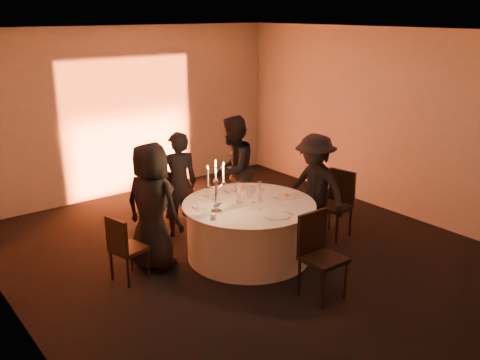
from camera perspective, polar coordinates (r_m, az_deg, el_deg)
floor at (r=7.48m, az=0.94°, el=-8.06°), size 7.00×7.00×0.00m
ceiling at (r=6.74m, az=1.07°, el=15.57°), size 7.00×7.00×0.00m
wall_back at (r=9.88m, az=-11.82°, el=7.13°), size 7.00×0.00×7.00m
wall_left at (r=5.68m, az=-23.43°, el=-1.77°), size 0.00×7.00×7.00m
wall_right at (r=9.09m, az=16.06°, el=5.91°), size 0.00×7.00×7.00m
uplighter_fixture at (r=9.98m, az=-10.54°, el=-1.31°), size 0.25×0.12×0.10m
banquet_table at (r=7.32m, az=0.96°, el=-5.35°), size 1.80×1.80×0.77m
chair_left at (r=6.77m, az=-12.27°, el=-6.87°), size 0.46×0.46×0.86m
chair_back_left at (r=8.45m, az=-8.18°, el=-1.59°), size 0.44×0.44×0.87m
chair_back_right at (r=8.84m, az=-0.69°, el=-0.50°), size 0.52×0.52×0.87m
chair_right at (r=8.07m, az=10.33°, el=-2.08°), size 0.50×0.50×0.99m
chair_front at (r=6.36m, az=8.36°, el=-7.38°), size 0.44×0.44×1.02m
guest_left at (r=6.96m, az=-9.38°, el=-2.81°), size 0.82×0.97×1.68m
guest_back_left at (r=7.93m, az=-6.58°, el=-0.45°), size 0.66×0.53×1.59m
guest_back_right at (r=8.35m, az=-0.74°, el=1.05°), size 1.04×0.96×1.72m
guest_right at (r=7.78m, az=7.95°, el=-0.87°), size 0.71×1.09×1.59m
plate_left at (r=7.08m, az=-3.63°, el=-2.80°), size 0.36×0.25×0.01m
plate_back_left at (r=7.53m, az=-2.62°, el=-1.50°), size 0.35×0.27×0.01m
plate_back_right at (r=7.73m, az=0.36°, el=-0.87°), size 0.35×0.26×0.08m
plate_right at (r=7.45m, az=4.99°, el=-1.68°), size 0.36×0.27×0.08m
plate_front at (r=6.75m, az=4.12°, el=-3.83°), size 0.36×0.29×0.01m
coffee_cup at (r=6.66m, az=-2.88°, el=-3.93°), size 0.11×0.11×0.07m
candelabra at (r=6.80m, az=-2.57°, el=-1.51°), size 0.30×0.14×0.71m
wine_glass_a at (r=7.48m, az=2.11°, el=-0.57°), size 0.07×0.07×0.19m
wine_glass_b at (r=7.21m, az=2.35°, el=-1.27°), size 0.07×0.07×0.19m
wine_glass_c at (r=6.91m, az=2.14°, el=-2.13°), size 0.07×0.07×0.19m
wine_glass_d at (r=7.22m, az=-0.31°, el=-1.24°), size 0.07×0.07×0.19m
wine_glass_e at (r=7.13m, az=-3.39°, el=-1.51°), size 0.07×0.07×0.19m
wine_glass_f at (r=7.45m, az=-0.32°, el=-0.64°), size 0.07×0.07×0.19m
wine_glass_g at (r=7.13m, az=-2.18°, el=-1.50°), size 0.07×0.07×0.19m
wine_glass_h at (r=7.27m, az=-2.88°, el=-1.12°), size 0.07×0.07×0.19m
wine_glass_i at (r=7.18m, az=1.45°, el=-1.34°), size 0.07×0.07×0.19m
tumbler_a at (r=7.18m, az=-0.10°, el=-2.14°), size 0.07×0.07×0.09m
tumbler_b at (r=7.41m, az=1.03°, el=-1.50°), size 0.07×0.07×0.09m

